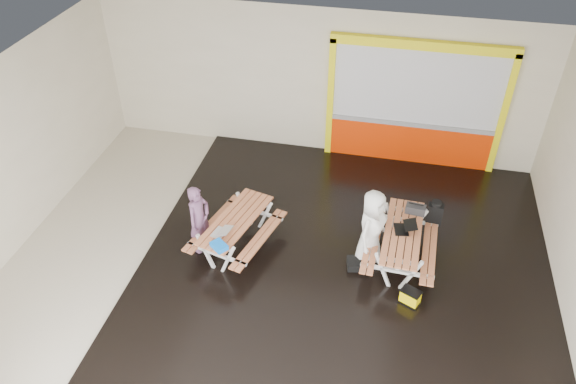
% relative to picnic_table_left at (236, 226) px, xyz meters
% --- Properties ---
extents(room, '(10.02, 8.02, 3.52)m').
position_rel_picnic_table_left_xyz_m(room, '(0.85, -0.22, 1.19)').
color(room, beige).
rests_on(room, ground).
extents(deck, '(7.50, 7.98, 0.05)m').
position_rel_picnic_table_left_xyz_m(deck, '(2.10, -0.22, -0.54)').
color(deck, black).
rests_on(deck, room).
extents(kiosk, '(3.88, 0.16, 3.00)m').
position_rel_picnic_table_left_xyz_m(kiosk, '(3.05, 3.71, 0.88)').
color(kiosk, '#E73102').
rests_on(kiosk, room).
extents(picnic_table_left, '(1.66, 2.08, 0.73)m').
position_rel_picnic_table_left_xyz_m(picnic_table_left, '(0.00, 0.00, 0.00)').
color(picnic_table_left, '#C0744C').
rests_on(picnic_table_left, deck).
extents(picnic_table_right, '(1.35, 1.93, 0.75)m').
position_rel_picnic_table_left_xyz_m(picnic_table_right, '(3.07, 0.29, 0.01)').
color(picnic_table_right, '#C0744C').
rests_on(picnic_table_right, deck).
extents(person_left, '(0.50, 0.60, 1.42)m').
position_rel_picnic_table_left_xyz_m(person_left, '(-0.64, -0.19, 0.20)').
color(person_left, '#664160').
rests_on(person_left, deck).
extents(person_right, '(0.75, 0.90, 1.58)m').
position_rel_picnic_table_left_xyz_m(person_right, '(2.50, 0.22, 0.23)').
color(person_right, white).
rests_on(person_right, deck).
extents(laptop_left, '(0.40, 0.37, 0.14)m').
position_rel_picnic_table_left_xyz_m(laptop_left, '(-0.13, -0.45, 0.22)').
color(laptop_left, silver).
rests_on(laptop_left, picnic_table_left).
extents(laptop_right, '(0.44, 0.40, 0.16)m').
position_rel_picnic_table_left_xyz_m(laptop_right, '(3.09, 0.34, 0.24)').
color(laptop_right, black).
rests_on(laptop_right, picnic_table_right).
extents(blue_pouch, '(0.36, 0.35, 0.09)m').
position_rel_picnic_table_left_xyz_m(blue_pouch, '(-0.06, -0.81, 0.21)').
color(blue_pouch, blue).
rests_on(blue_pouch, picnic_table_left).
extents(toolbox, '(0.38, 0.22, 0.21)m').
position_rel_picnic_table_left_xyz_m(toolbox, '(3.26, 0.88, 0.27)').
color(toolbox, black).
rests_on(toolbox, picnic_table_right).
extents(backpack, '(0.30, 0.21, 0.49)m').
position_rel_picnic_table_left_xyz_m(backpack, '(3.64, 1.07, 0.12)').
color(backpack, black).
rests_on(backpack, picnic_table_right).
extents(dark_case, '(0.46, 0.38, 0.15)m').
position_rel_picnic_table_left_xyz_m(dark_case, '(2.35, -0.06, -0.44)').
color(dark_case, black).
rests_on(dark_case, deck).
extents(fluke_bag, '(0.40, 0.34, 0.29)m').
position_rel_picnic_table_left_xyz_m(fluke_bag, '(3.32, -0.74, -0.37)').
color(fluke_bag, black).
rests_on(fluke_bag, deck).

